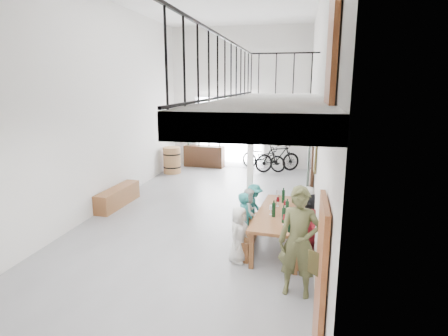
% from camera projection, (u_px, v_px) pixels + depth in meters
% --- Properties ---
extents(floor, '(12.00, 12.00, 0.00)m').
position_uv_depth(floor, '(202.00, 215.00, 9.71)').
color(floor, slate).
rests_on(floor, ground).
extents(room_walls, '(12.00, 12.00, 12.00)m').
position_uv_depth(room_walls, '(200.00, 74.00, 8.92)').
color(room_walls, white).
rests_on(room_walls, ground).
extents(gateway_portal, '(2.80, 0.08, 2.80)m').
position_uv_depth(gateway_portal, '(229.00, 132.00, 15.15)').
color(gateway_portal, white).
rests_on(gateway_portal, ground).
extents(right_wall_decor, '(0.07, 8.28, 5.07)m').
position_uv_depth(right_wall_decor, '(315.00, 171.00, 7.01)').
color(right_wall_decor, '#994A25').
rests_on(right_wall_decor, ground).
extents(balcony, '(1.52, 5.62, 4.00)m').
position_uv_depth(balcony, '(273.00, 109.00, 5.68)').
color(balcony, white).
rests_on(balcony, ground).
extents(tasting_table, '(1.15, 2.40, 0.79)m').
position_uv_depth(tasting_table, '(281.00, 216.00, 7.61)').
color(tasting_table, brown).
rests_on(tasting_table, ground).
extents(bench_inner, '(0.29, 1.78, 0.41)m').
position_uv_depth(bench_inner, '(247.00, 235.00, 7.93)').
color(bench_inner, brown).
rests_on(bench_inner, ground).
extents(bench_wall, '(0.48, 1.80, 0.41)m').
position_uv_depth(bench_wall, '(304.00, 241.00, 7.60)').
color(bench_wall, brown).
rests_on(bench_wall, ground).
extents(tableware, '(0.52, 1.79, 0.35)m').
position_uv_depth(tableware, '(282.00, 207.00, 7.49)').
color(tableware, black).
rests_on(tableware, tasting_table).
extents(side_bench, '(0.49, 1.85, 0.52)m').
position_uv_depth(side_bench, '(118.00, 197.00, 10.42)').
color(side_bench, brown).
rests_on(side_bench, ground).
extents(oak_barrel, '(0.67, 0.67, 0.99)m').
position_uv_depth(oak_barrel, '(172.00, 160.00, 14.19)').
color(oak_barrel, olive).
rests_on(oak_barrel, ground).
extents(serving_counter, '(1.67, 0.60, 0.86)m').
position_uv_depth(serving_counter, '(204.00, 156.00, 15.28)').
color(serving_counter, '#381D10').
rests_on(serving_counter, ground).
extents(counter_bottles, '(1.39, 0.14, 0.28)m').
position_uv_depth(counter_bottles, '(204.00, 143.00, 15.15)').
color(counter_bottles, black).
rests_on(counter_bottles, serving_counter).
extents(guest_left_a, '(0.48, 0.61, 1.09)m').
position_uv_depth(guest_left_a, '(239.00, 235.00, 7.08)').
color(guest_left_a, silver).
rests_on(guest_left_a, ground).
extents(guest_left_b, '(0.33, 0.46, 1.21)m').
position_uv_depth(guest_left_b, '(245.00, 221.00, 7.61)').
color(guest_left_b, teal).
rests_on(guest_left_b, ground).
extents(guest_left_c, '(0.48, 0.59, 1.12)m').
position_uv_depth(guest_left_c, '(249.00, 213.00, 8.22)').
color(guest_left_c, silver).
rests_on(guest_left_c, ground).
extents(guest_left_d, '(0.47, 0.74, 1.09)m').
position_uv_depth(guest_left_d, '(254.00, 207.00, 8.67)').
color(guest_left_d, teal).
rests_on(guest_left_d, ground).
extents(guest_right_a, '(0.43, 0.68, 1.08)m').
position_uv_depth(guest_right_a, '(311.00, 236.00, 7.02)').
color(guest_right_a, maroon).
rests_on(guest_right_a, ground).
extents(guest_right_b, '(0.74, 1.14, 1.18)m').
position_uv_depth(guest_right_b, '(311.00, 222.00, 7.63)').
color(guest_right_b, black).
rests_on(guest_right_b, ground).
extents(guest_right_c, '(0.56, 0.68, 1.19)m').
position_uv_depth(guest_right_c, '(307.00, 213.00, 8.15)').
color(guest_right_c, silver).
rests_on(guest_right_c, ground).
extents(host_standing, '(0.71, 0.51, 1.81)m').
position_uv_depth(host_standing, '(299.00, 242.00, 5.89)').
color(host_standing, '#4A4B2A').
rests_on(host_standing, ground).
extents(potted_plant, '(0.44, 0.39, 0.44)m').
position_uv_depth(potted_plant, '(298.00, 210.00, 9.46)').
color(potted_plant, '#22541D').
rests_on(potted_plant, ground).
extents(bicycle_near, '(2.05, 1.44, 1.02)m').
position_uv_depth(bicycle_near, '(263.00, 157.00, 14.66)').
color(bicycle_near, black).
rests_on(bicycle_near, ground).
extents(bicycle_far, '(1.86, 1.33, 1.10)m').
position_uv_depth(bicycle_far, '(278.00, 158.00, 14.38)').
color(bicycle_far, black).
rests_on(bicycle_far, ground).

